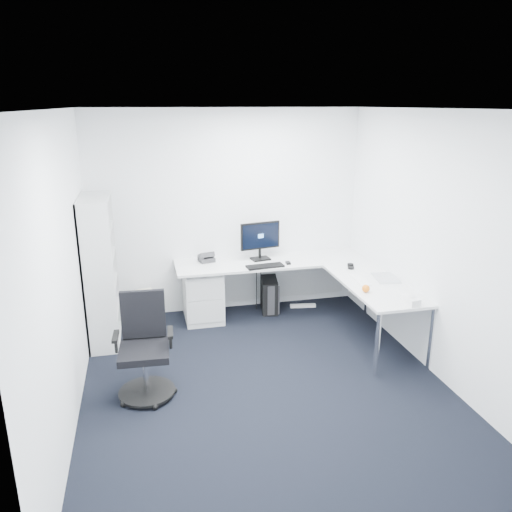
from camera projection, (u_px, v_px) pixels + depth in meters
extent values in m
plane|color=black|center=(265.00, 385.00, 5.08)|extent=(4.20, 4.20, 0.00)
plane|color=white|center=(267.00, 109.00, 4.29)|extent=(4.20, 4.20, 0.00)
cube|color=white|center=(227.00, 213.00, 6.64)|extent=(3.60, 0.02, 2.70)
cube|color=white|center=(360.00, 369.00, 2.73)|extent=(3.60, 0.02, 2.70)
cube|color=white|center=(64.00, 273.00, 4.29)|extent=(0.02, 4.20, 2.70)
cube|color=white|center=(437.00, 246.00, 5.08)|extent=(0.02, 4.20, 2.70)
cube|color=silver|center=(203.00, 292.00, 6.54)|extent=(0.48, 0.60, 0.74)
cube|color=black|center=(269.00, 294.00, 6.86)|extent=(0.28, 0.50, 0.46)
cube|color=beige|center=(148.00, 309.00, 6.43)|extent=(0.26, 0.46, 0.41)
cube|color=white|center=(303.00, 306.00, 7.01)|extent=(0.36, 0.11, 0.04)
cube|color=black|center=(265.00, 266.00, 6.34)|extent=(0.49, 0.21, 0.02)
cube|color=black|center=(288.00, 263.00, 6.46)|extent=(0.06, 0.09, 0.03)
cube|color=white|center=(360.00, 280.00, 5.86)|extent=(0.12, 0.40, 0.01)
sphere|color=orange|center=(366.00, 289.00, 5.48)|extent=(0.09, 0.09, 0.09)
cube|color=white|center=(410.00, 300.00, 5.17)|extent=(0.13, 0.22, 0.07)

